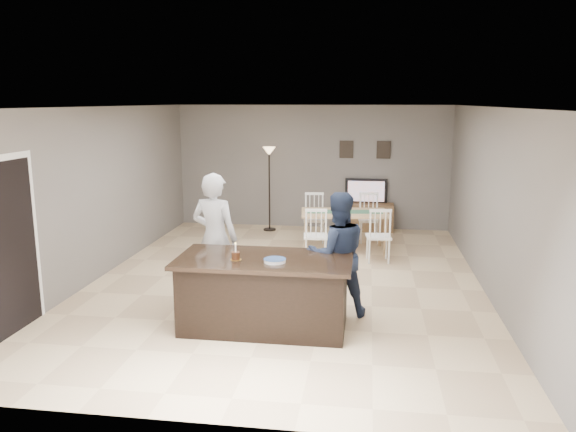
# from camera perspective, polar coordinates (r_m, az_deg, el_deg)

# --- Properties ---
(floor) EXTENTS (8.00, 8.00, 0.00)m
(floor) POSITION_cam_1_polar(r_m,az_deg,el_deg) (8.86, -0.22, -6.71)
(floor) COLOR #D4B588
(floor) RESTS_ON ground
(room_shell) EXTENTS (8.00, 8.00, 8.00)m
(room_shell) POSITION_cam_1_polar(r_m,az_deg,el_deg) (8.48, -0.23, 4.11)
(room_shell) COLOR slate
(room_shell) RESTS_ON floor
(kitchen_island) EXTENTS (2.15, 1.10, 0.90)m
(kitchen_island) POSITION_cam_1_polar(r_m,az_deg,el_deg) (7.03, -2.38, -7.76)
(kitchen_island) COLOR black
(kitchen_island) RESTS_ON floor
(tv_console) EXTENTS (1.20, 0.40, 0.60)m
(tv_console) POSITION_cam_1_polar(r_m,az_deg,el_deg) (12.34, 7.86, -0.11)
(tv_console) COLOR brown
(tv_console) RESTS_ON floor
(television) EXTENTS (0.91, 0.12, 0.53)m
(television) POSITION_cam_1_polar(r_m,az_deg,el_deg) (12.31, 7.94, 2.53)
(television) COLOR black
(television) RESTS_ON tv_console
(tv_screen_glow) EXTENTS (0.78, 0.00, 0.78)m
(tv_screen_glow) POSITION_cam_1_polar(r_m,az_deg,el_deg) (12.23, 7.94, 2.50)
(tv_screen_glow) COLOR orange
(tv_screen_glow) RESTS_ON tv_console
(picture_frames) EXTENTS (1.10, 0.02, 0.38)m
(picture_frames) POSITION_cam_1_polar(r_m,az_deg,el_deg) (12.34, 7.82, 6.70)
(picture_frames) COLOR black
(picture_frames) RESTS_ON room_shell
(doorway) EXTENTS (0.00, 2.10, 2.65)m
(doorway) POSITION_cam_1_polar(r_m,az_deg,el_deg) (7.51, -26.25, -1.35)
(doorway) COLOR black
(doorway) RESTS_ON floor
(woman) EXTENTS (0.74, 0.56, 1.83)m
(woman) POSITION_cam_1_polar(r_m,az_deg,el_deg) (7.87, -7.44, -2.24)
(woman) COLOR #B0B1B5
(woman) RESTS_ON floor
(man) EXTENTS (0.94, 0.82, 1.65)m
(man) POSITION_cam_1_polar(r_m,az_deg,el_deg) (7.35, 5.04, -3.91)
(man) COLOR #1C253D
(man) RESTS_ON floor
(birthday_cake) EXTENTS (0.14, 0.14, 0.21)m
(birthday_cake) POSITION_cam_1_polar(r_m,az_deg,el_deg) (6.83, -5.34, -4.03)
(birthday_cake) COLOR gold
(birthday_cake) RESTS_ON kitchen_island
(plate_stack) EXTENTS (0.27, 0.27, 0.04)m
(plate_stack) POSITION_cam_1_polar(r_m,az_deg,el_deg) (6.71, -1.35, -4.54)
(plate_stack) COLOR white
(plate_stack) RESTS_ON kitchen_island
(dining_table) EXTENTS (1.72, 1.96, 0.98)m
(dining_table) POSITION_cam_1_polar(r_m,az_deg,el_deg) (10.56, 5.75, -0.27)
(dining_table) COLOR tan
(dining_table) RESTS_ON floor
(floor_lamp) EXTENTS (0.27, 0.27, 1.82)m
(floor_lamp) POSITION_cam_1_polar(r_m,az_deg,el_deg) (12.10, -1.92, 5.09)
(floor_lamp) COLOR black
(floor_lamp) RESTS_ON floor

